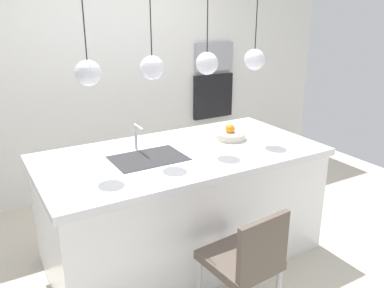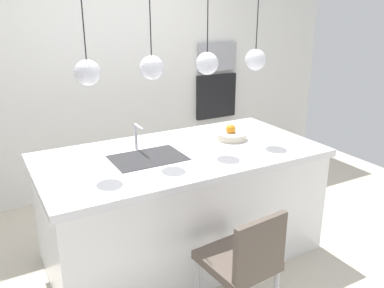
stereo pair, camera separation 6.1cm
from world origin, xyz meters
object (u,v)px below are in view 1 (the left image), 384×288
(fruit_bowl, at_px, (231,134))
(oven, at_px, (213,96))
(microwave, at_px, (213,57))
(chair_near, at_px, (246,260))

(fruit_bowl, distance_m, oven, 1.70)
(microwave, bearing_deg, fruit_bowl, -117.74)
(fruit_bowl, bearing_deg, microwave, 62.26)
(fruit_bowl, height_order, microwave, microwave)
(microwave, height_order, chair_near, microwave)
(microwave, distance_m, chair_near, 3.03)
(oven, xyz_separation_m, chair_near, (-1.38, -2.52, -0.47))
(microwave, xyz_separation_m, oven, (0.00, 0.00, -0.50))
(oven, relative_size, chair_near, 0.64)
(oven, bearing_deg, fruit_bowl, -117.74)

